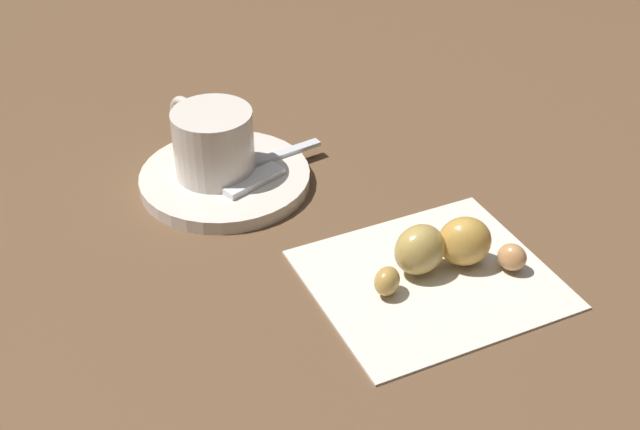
{
  "coord_description": "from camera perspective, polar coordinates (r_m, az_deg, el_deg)",
  "views": [
    {
      "loc": [
        -0.44,
        0.32,
        0.4
      ],
      "look_at": [
        -0.02,
        0.0,
        0.01
      ],
      "focal_mm": 46.9,
      "sensor_mm": 36.0,
      "label": 1
    }
  ],
  "objects": [
    {
      "name": "ground_plane",
      "position": [
        0.68,
        -0.51,
        -0.22
      ],
      "size": [
        1.8,
        1.8,
        0.0
      ],
      "primitive_type": "plane",
      "color": "brown"
    },
    {
      "name": "saucer",
      "position": [
        0.72,
        -6.49,
        2.47
      ],
      "size": [
        0.14,
        0.14,
        0.01
      ],
      "primitive_type": "cylinder",
      "color": "silver",
      "rests_on": "ground"
    },
    {
      "name": "espresso_cup",
      "position": [
        0.7,
        -7.39,
        4.97
      ],
      "size": [
        0.1,
        0.07,
        0.06
      ],
      "color": "silver",
      "rests_on": "saucer"
    },
    {
      "name": "teaspoon",
      "position": [
        0.72,
        -5.49,
        3.3
      ],
      "size": [
        0.02,
        0.12,
        0.01
      ],
      "color": "silver",
      "rests_on": "saucer"
    },
    {
      "name": "sugar_packet",
      "position": [
        0.7,
        -4.6,
        2.37
      ],
      "size": [
        0.02,
        0.06,
        0.01
      ],
      "primitive_type": "cube",
      "rotation": [
        0.0,
        0.0,
        4.84
      ],
      "color": "white",
      "rests_on": "saucer"
    },
    {
      "name": "napkin",
      "position": [
        0.62,
        7.55,
        -4.29
      ],
      "size": [
        0.18,
        0.2,
        0.0
      ],
      "primitive_type": "cube",
      "rotation": [
        0.0,
        0.0,
        -0.21
      ],
      "color": "silver",
      "rests_on": "ground"
    },
    {
      "name": "croissant",
      "position": [
        0.61,
        8.42,
        -2.29
      ],
      "size": [
        0.07,
        0.12,
        0.04
      ],
      "color": "tan",
      "rests_on": "napkin"
    }
  ]
}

